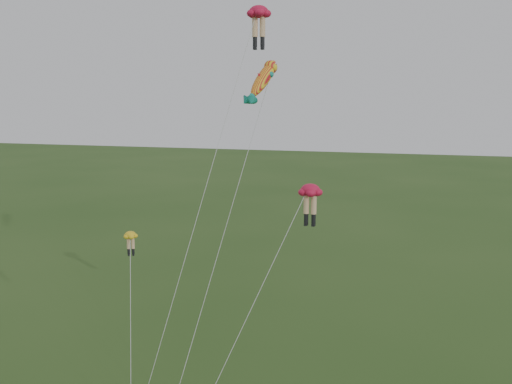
# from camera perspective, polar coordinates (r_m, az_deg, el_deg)

# --- Properties ---
(legs_kite_red_high) EXTENTS (5.19, 9.94, 22.80)m
(legs_kite_red_high) POSITION_cam_1_polar(r_m,az_deg,el_deg) (36.53, 0.13, 16.83)
(legs_kite_red_high) COLOR red
(legs_kite_red_high) RESTS_ON ground
(legs_kite_red_mid) EXTENTS (5.57, 7.94, 12.40)m
(legs_kite_red_mid) POSITION_cam_1_polar(r_m,az_deg,el_deg) (32.50, 5.28, -0.44)
(legs_kite_red_mid) COLOR red
(legs_kite_red_mid) RESTS_ON ground
(legs_kite_yellow) EXTENTS (2.84, 5.40, 9.61)m
(legs_kite_yellow) POSITION_cam_1_polar(r_m,az_deg,el_deg) (33.63, -12.44, -5.48)
(legs_kite_yellow) COLOR yellow
(legs_kite_yellow) RESTS_ON ground
(fish_kite) EXTENTS (3.88, 10.62, 19.77)m
(fish_kite) POSITION_cam_1_polar(r_m,az_deg,el_deg) (35.44, 0.70, 11.11)
(fish_kite) COLOR yellow
(fish_kite) RESTS_ON ground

